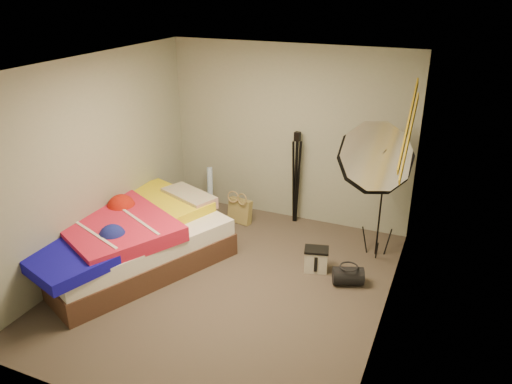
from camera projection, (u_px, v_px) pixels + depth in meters
The scene contains 15 objects.
floor at pixel (228, 284), 5.80m from camera, with size 4.00×4.00×0.00m, color #4D433B.
ceiling at pixel (222, 66), 4.80m from camera, with size 4.00×4.00×0.00m, color silver.
wall_back at pixel (289, 135), 6.99m from camera, with size 3.50×3.50×0.00m, color gray.
wall_front at pixel (103, 283), 3.61m from camera, with size 3.50×3.50×0.00m, color gray.
wall_left at pixel (93, 163), 5.93m from camera, with size 4.00×4.00×0.00m, color gray.
wall_right at pixel (393, 213), 4.67m from camera, with size 4.00×4.00×0.00m, color gray.
tote_bag at pixel (240, 211), 7.21m from camera, with size 0.35×0.11×0.35m, color tan.
wrapping_roll at pixel (210, 191), 7.39m from camera, with size 0.08×0.08×0.72m, color #518AD0.
camera_case at pixel (316, 260), 6.03m from camera, with size 0.27×0.19×0.27m, color silver.
duffel_bag at pixel (348, 276), 5.77m from camera, with size 0.21×0.21×0.35m, color black.
wall_stripe_upper at pixel (408, 125), 4.91m from camera, with size 0.02×1.10×0.10m, color gold.
wall_stripe_lower at pixel (409, 137), 5.20m from camera, with size 0.02×1.10×0.10m, color gold.
bed at pixel (127, 238), 6.13m from camera, with size 2.35×2.80×0.66m.
photo_umbrella at pixel (375, 159), 5.80m from camera, with size 0.97×0.90×1.87m.
camera_tripod at pixel (296, 171), 7.00m from camera, with size 0.08×0.08×1.35m.
Camera 1 is at (2.22, -4.37, 3.29)m, focal length 35.00 mm.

